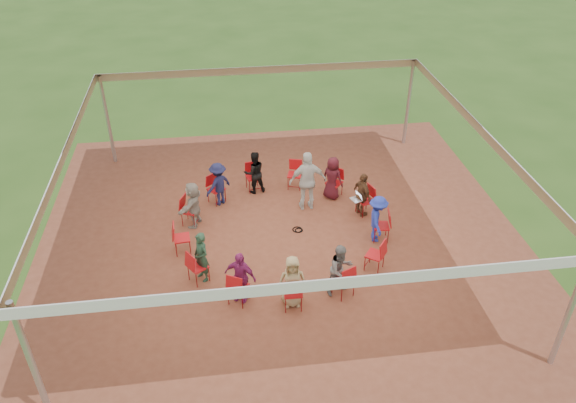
{
  "coord_description": "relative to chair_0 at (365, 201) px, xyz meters",
  "views": [
    {
      "loc": [
        -1.49,
        -12.1,
        9.24
      ],
      "look_at": [
        0.21,
        0.3,
        0.99
      ],
      "focal_mm": 35.0,
      "sensor_mm": 36.0,
      "label": 1
    }
  ],
  "objects": [
    {
      "name": "tent",
      "position": [
        -2.51,
        -0.86,
        1.92
      ],
      "size": [
        10.33,
        10.33,
        3.0
      ],
      "color": "#B2B2B7",
      "rests_on": "ground"
    },
    {
      "name": "person_seated_1",
      "position": [
        -0.77,
        0.98,
        0.23
      ],
      "size": [
        0.73,
        0.72,
        1.35
      ],
      "primitive_type": "imported",
      "rotation": [
        0.0,
        0.0,
        2.38
      ],
      "color": "#47131C",
      "rests_on": "ground"
    },
    {
      "name": "person_seated_5",
      "position": [
        -4.64,
        -2.23,
        0.23
      ],
      "size": [
        0.54,
        0.59,
        1.35
      ],
      "primitive_type": "imported",
      "rotation": [
        0.0,
        0.0,
        -1.0
      ],
      "color": "#22432F",
      "rests_on": "ground"
    },
    {
      "name": "dirt_patch",
      "position": [
        -2.51,
        -0.86,
        -0.44
      ],
      "size": [
        13.0,
        13.0,
        0.0
      ],
      "primitive_type": "plane",
      "color": "brown",
      "rests_on": "ground"
    },
    {
      "name": "chair_8",
      "position": [
        -3.82,
        -3.16,
        0.0
      ],
      "size": [
        0.58,
        0.59,
        0.9
      ],
      "primitive_type": null,
      "rotation": [
        0.0,
        0.0,
        -0.52
      ],
      "color": "red",
      "rests_on": "ground"
    },
    {
      "name": "person_seated_9",
      "position": [
        -0.01,
        -1.25,
        0.23
      ],
      "size": [
        0.56,
        0.93,
        1.35
      ],
      "primitive_type": "imported",
      "rotation": [
        0.0,
        0.0,
        1.42
      ],
      "color": "#2436B5",
      "rests_on": "ground"
    },
    {
      "name": "chair_10",
      "position": [
        -1.36,
        -3.25,
        0.0
      ],
      "size": [
        0.57,
        0.58,
        0.9
      ],
      "primitive_type": null,
      "rotation": [
        0.0,
        0.0,
        0.45
      ],
      "color": "red",
      "rests_on": "ground"
    },
    {
      "name": "chair_12",
      "position": [
        0.11,
        -1.27,
        0.0
      ],
      "size": [
        0.5,
        0.48,
        0.9
      ],
      "primitive_type": null,
      "rotation": [
        0.0,
        0.0,
        1.42
      ],
      "color": "red",
      "rests_on": "ground"
    },
    {
      "name": "chair_4",
      "position": [
        -4.2,
        1.19,
        0.0
      ],
      "size": [
        0.6,
        0.61,
        0.9
      ],
      "primitive_type": null,
      "rotation": [
        0.0,
        0.0,
        -2.45
      ],
      "color": "red",
      "rests_on": "ground"
    },
    {
      "name": "person_seated_0",
      "position": [
        -0.11,
        -0.04,
        0.23
      ],
      "size": [
        0.64,
        0.88,
        1.35
      ],
      "primitive_type": "imported",
      "rotation": [
        0.0,
        0.0,
        1.9
      ],
      "color": "brown",
      "rests_on": "ground"
    },
    {
      "name": "chair_6",
      "position": [
        -5.16,
        -1.09,
        0.0
      ],
      "size": [
        0.47,
        0.46,
        0.9
      ],
      "primitive_type": null,
      "rotation": [
        0.0,
        0.0,
        -1.48
      ],
      "color": "red",
      "rests_on": "ground"
    },
    {
      "name": "person_seated_4",
      "position": [
        -4.85,
        0.12,
        0.23
      ],
      "size": [
        0.91,
        1.33,
        1.35
      ],
      "primitive_type": "imported",
      "rotation": [
        0.0,
        0.0,
        -1.97
      ],
      "color": "#A19B8E",
      "rests_on": "ground"
    },
    {
      "name": "person_seated_2",
      "position": [
        -3.03,
        1.62,
        0.23
      ],
      "size": [
        0.72,
        0.5,
        1.35
      ],
      "primitive_type": "imported",
      "rotation": [
        0.0,
        0.0,
        -2.93
      ],
      "color": "black",
      "rests_on": "ground"
    },
    {
      "name": "person_seated_7",
      "position": [
        -2.6,
        -3.39,
        0.23
      ],
      "size": [
        0.67,
        0.39,
        1.35
      ],
      "primitive_type": "imported",
      "rotation": [
        0.0,
        0.0,
        -0.03
      ],
      "color": "tan",
      "rests_on": "ground"
    },
    {
      "name": "laptop",
      "position": [
        -0.27,
        -0.09,
        0.19
      ],
      "size": [
        0.35,
        0.39,
        0.22
      ],
      "rotation": [
        0.0,
        0.0,
        1.9
      ],
      "color": "#B7B7BC",
      "rests_on": "ground"
    },
    {
      "name": "chair_5",
      "position": [
        -4.96,
        0.17,
        0.0
      ],
      "size": [
        0.57,
        0.56,
        0.9
      ],
      "primitive_type": null,
      "rotation": [
        0.0,
        0.0,
        -1.97
      ],
      "color": "red",
      "rests_on": "ground"
    },
    {
      "name": "person_seated_8",
      "position": [
        -1.41,
        -3.14,
        0.23
      ],
      "size": [
        0.75,
        0.62,
        1.35
      ],
      "primitive_type": "imported",
      "rotation": [
        0.0,
        0.0,
        0.45
      ],
      "color": "slate",
      "rests_on": "ground"
    },
    {
      "name": "person_seated_3",
      "position": [
        -4.13,
        1.09,
        0.23
      ],
      "size": [
        0.95,
        0.89,
        1.35
      ],
      "primitive_type": "imported",
      "rotation": [
        0.0,
        0.0,
        -2.45
      ],
      "color": "#181B42",
      "rests_on": "ground"
    },
    {
      "name": "chair_0",
      "position": [
        0.0,
        0.0,
        0.0
      ],
      "size": [
        0.55,
        0.54,
        0.9
      ],
      "primitive_type": null,
      "rotation": [
        0.0,
        0.0,
        1.9
      ],
      "color": "red",
      "rests_on": "ground"
    },
    {
      "name": "person_seated_6",
      "position": [
        -3.76,
        -3.06,
        0.23
      ],
      "size": [
        0.89,
        0.74,
        1.35
      ],
      "primitive_type": "imported",
      "rotation": [
        0.0,
        0.0,
        -0.52
      ],
      "color": "#9B2871",
      "rests_on": "ground"
    },
    {
      "name": "chair_1",
      "position": [
        -0.69,
        1.07,
        0.0
      ],
      "size": [
        0.61,
        0.61,
        0.9
      ],
      "primitive_type": null,
      "rotation": [
        0.0,
        0.0,
        2.38
      ],
      "color": "red",
      "rests_on": "ground"
    },
    {
      "name": "chair_7",
      "position": [
        -4.75,
        -2.29,
        0.0
      ],
      "size": [
        0.6,
        0.59,
        0.9
      ],
      "primitive_type": null,
      "rotation": [
        0.0,
        0.0,
        -1.0
      ],
      "color": "red",
      "rests_on": "ground"
    },
    {
      "name": "chair_3",
      "position": [
        -3.06,
        1.74,
        0.0
      ],
      "size": [
        0.5,
        0.52,
        0.9
      ],
      "primitive_type": null,
      "rotation": [
        0.0,
        0.0,
        -2.93
      ],
      "color": "red",
      "rests_on": "ground"
    },
    {
      "name": "chair_9",
      "position": [
        -2.6,
        -3.51,
        0.0
      ],
      "size": [
        0.43,
        0.45,
        0.9
      ],
      "primitive_type": null,
      "rotation": [
        0.0,
        0.0,
        -0.03
      ],
      "color": "red",
      "rests_on": "ground"
    },
    {
      "name": "chair_2",
      "position": [
        -1.79,
        1.7,
        0.0
      ],
      "size": [
        0.52,
        0.54,
        0.9
      ],
      "primitive_type": null,
      "rotation": [
        0.0,
        0.0,
        2.87
      ],
      "color": "red",
      "rests_on": "ground"
    },
    {
      "name": "ground",
      "position": [
        -2.51,
        -0.86,
        -0.45
      ],
      "size": [
        80.0,
        80.0,
        0.0
      ],
      "primitive_type": "plane",
      "color": "#30561A",
      "rests_on": "ground"
    },
    {
      "name": "standing_person",
      "position": [
        -1.59,
        0.52,
        0.47
      ],
      "size": [
        1.08,
        0.57,
        1.82
      ],
      "primitive_type": "imported",
      "rotation": [
        0.0,
        0.0,
        3.17
      ],
      "color": "silver",
      "rests_on": "ground"
    },
    {
      "name": "cable_coil",
      "position": [
        -2.03,
        -0.55,
        -0.43
      ],
      "size": [
        0.34,
        0.34,
        0.03
      ],
      "rotation": [
        0.0,
        0.0,
        -0.24
      ],
      "color": "black",
      "rests_on": "ground"
    },
    {
      "name": "chair_11",
      "position": [
        -0.38,
        -2.44,
        0.0
      ],
      "size": [
        0.6,
        0.6,
        0.9
      ],
      "primitive_type": null,
      "rotation": [
        0.0,
        0.0,
        0.93
      ],
      "color": "red",
      "rests_on": "ground"
    }
  ]
}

